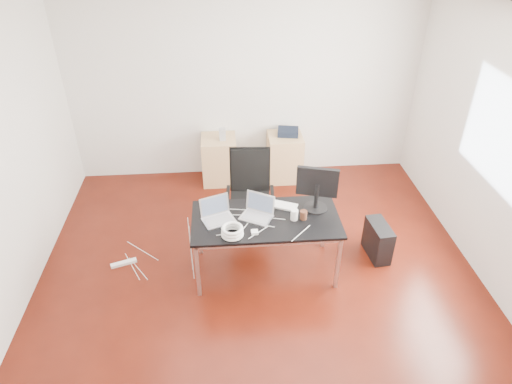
{
  "coord_description": "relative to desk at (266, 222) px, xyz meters",
  "views": [
    {
      "loc": [
        -0.34,
        -3.73,
        3.67
      ],
      "look_at": [
        0.0,
        0.55,
        0.85
      ],
      "focal_mm": 32.0,
      "sensor_mm": 36.0,
      "label": 1
    }
  ],
  "objects": [
    {
      "name": "laptop_left",
      "position": [
        -0.52,
        0.04,
        0.11
      ],
      "size": [
        0.4,
        0.35,
        0.23
      ],
      "rotation": [
        0.0,
        0.0,
        0.37
      ],
      "color": "silver",
      "rests_on": "desk"
    },
    {
      "name": "monitor",
      "position": [
        0.57,
        0.15,
        0.34
      ],
      "size": [
        0.45,
        0.26,
        0.51
      ],
      "rotation": [
        0.0,
        0.0,
        -0.28
      ],
      "color": "black",
      "rests_on": "desk"
    },
    {
      "name": "cable_coil",
      "position": [
        -0.37,
        -0.26,
        0.11
      ],
      "size": [
        0.24,
        0.24,
        0.11
      ],
      "rotation": [
        0.0,
        0.0,
        -0.03
      ],
      "color": "white",
      "rests_on": "desk"
    },
    {
      "name": "navy_garment",
      "position": [
        0.53,
        2.07,
        0.07
      ],
      "size": [
        0.34,
        0.29,
        0.09
      ],
      "primitive_type": "cube",
      "rotation": [
        0.0,
        0.0,
        -0.17
      ],
      "color": "black",
      "rests_on": "filing_cabinet_right"
    },
    {
      "name": "laptop_right",
      "position": [
        -0.08,
        0.05,
        0.11
      ],
      "size": [
        0.41,
        0.38,
        0.23
      ],
      "rotation": [
        0.0,
        0.0,
        -0.51
      ],
      "color": "silver",
      "rests_on": "desk"
    },
    {
      "name": "office_chair",
      "position": [
        -0.12,
        0.77,
        -0.07
      ],
      "size": [
        0.51,
        0.53,
        1.08
      ],
      "rotation": [
        0.0,
        0.0,
        -0.07
      ],
      "color": "black",
      "rests_on": "ground"
    },
    {
      "name": "desk",
      "position": [
        0.0,
        0.0,
        0.0
      ],
      "size": [
        1.6,
        0.8,
        0.73
      ],
      "color": "black",
      "rests_on": "ground"
    },
    {
      "name": "keyboard",
      "position": [
        0.16,
        0.24,
        0.06
      ],
      "size": [
        0.46,
        0.3,
        0.02
      ],
      "primitive_type": "cube",
      "rotation": [
        0.0,
        0.0,
        -0.41
      ],
      "color": "white",
      "rests_on": "desk"
    },
    {
      "name": "filing_cabinet_left",
      "position": [
        -0.49,
        2.03,
        -0.33
      ],
      "size": [
        0.5,
        0.5,
        0.7
      ],
      "primitive_type": "cube",
      "color": "tan",
      "rests_on": "ground"
    },
    {
      "name": "power_adapter",
      "position": [
        -0.14,
        -0.25,
        0.07
      ],
      "size": [
        0.07,
        0.07,
        0.03
      ],
      "primitive_type": "cube",
      "rotation": [
        0.0,
        0.0,
        0.04
      ],
      "color": "white",
      "rests_on": "desk"
    },
    {
      "name": "filing_cabinet_right",
      "position": [
        0.49,
        2.03,
        -0.33
      ],
      "size": [
        0.5,
        0.5,
        0.7
      ],
      "primitive_type": "cube",
      "color": "tan",
      "rests_on": "ground"
    },
    {
      "name": "pc_tower",
      "position": [
        1.36,
        0.14,
        -0.46
      ],
      "size": [
        0.24,
        0.47,
        0.44
      ],
      "primitive_type": "cube",
      "rotation": [
        0.0,
        0.0,
        0.1
      ],
      "color": "black",
      "rests_on": "ground"
    },
    {
      "name": "room_shell",
      "position": [
        -0.04,
        -0.2,
        0.73
      ],
      "size": [
        5.0,
        5.0,
        5.0
      ],
      "color": "#3E0F07",
      "rests_on": "ground"
    },
    {
      "name": "wastebasket",
      "position": [
        0.1,
        2.05,
        -0.54
      ],
      "size": [
        0.32,
        0.32,
        0.28
      ],
      "primitive_type": "cylinder",
      "rotation": [
        0.0,
        0.0,
        0.42
      ],
      "color": "black",
      "rests_on": "ground"
    },
    {
      "name": "cup_brown",
      "position": [
        0.4,
        -0.04,
        0.1
      ],
      "size": [
        0.08,
        0.08,
        0.1
      ],
      "primitive_type": "cylinder",
      "rotation": [
        0.0,
        0.0,
        0.09
      ],
      "color": "#4F2A1B",
      "rests_on": "desk"
    },
    {
      "name": "cup_white",
      "position": [
        0.3,
        -0.04,
        0.11
      ],
      "size": [
        0.1,
        0.1,
        0.12
      ],
      "primitive_type": "cylinder",
      "rotation": [
        0.0,
        0.0,
        -0.28
      ],
      "color": "white",
      "rests_on": "desk"
    },
    {
      "name": "power_strip",
      "position": [
        -1.66,
        0.21,
        -0.66
      ],
      "size": [
        0.3,
        0.15,
        0.04
      ],
      "primitive_type": "cube",
      "rotation": [
        0.0,
        0.0,
        0.33
      ],
      "color": "white",
      "rests_on": "ground"
    },
    {
      "name": "speaker",
      "position": [
        -0.43,
        1.98,
        0.11
      ],
      "size": [
        0.09,
        0.08,
        0.18
      ],
      "primitive_type": "cube",
      "rotation": [
        0.0,
        0.0,
        0.05
      ],
      "color": "#9E9E9E",
      "rests_on": "filing_cabinet_left"
    }
  ]
}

